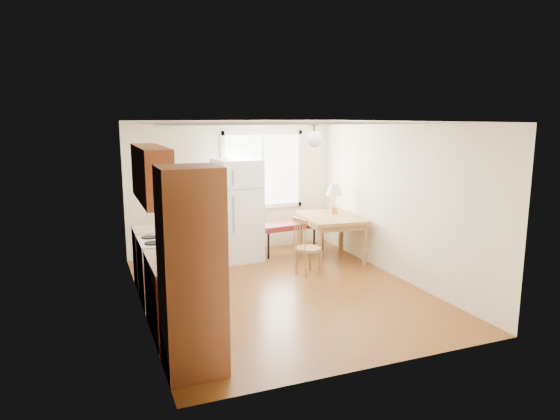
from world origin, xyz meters
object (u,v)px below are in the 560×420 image
bench (292,226)px  chair (304,243)px  dining_table (331,221)px  refrigerator (237,210)px

bench → chair: 1.32m
dining_table → chair: size_ratio=1.48×
dining_table → chair: (-0.85, -0.67, -0.16)m
dining_table → bench: bearing=136.9°
bench → dining_table: bearing=-56.3°
chair → refrigerator: bearing=109.2°
dining_table → chair: 1.09m
bench → dining_table: 0.81m
refrigerator → bench: size_ratio=1.35×
chair → bench: bearing=64.4°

